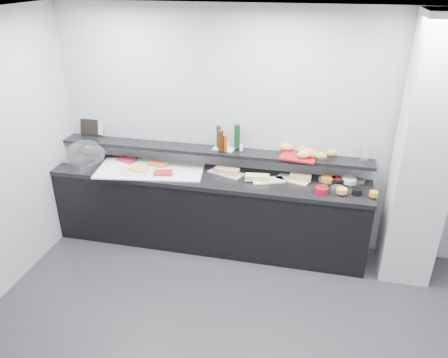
% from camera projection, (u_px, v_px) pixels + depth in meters
% --- Properties ---
extents(back_wall, '(5.00, 0.02, 2.70)m').
position_uv_depth(back_wall, '(275.00, 134.00, 4.84)').
color(back_wall, '#A7AAAE').
rests_on(back_wall, ground).
extents(ceiling, '(5.00, 5.00, 0.00)m').
position_uv_depth(ceiling, '(244.00, 28.00, 2.50)').
color(ceiling, white).
rests_on(ceiling, back_wall).
extents(column, '(0.50, 0.50, 2.70)m').
position_uv_depth(column, '(424.00, 158.00, 4.23)').
color(column, silver).
rests_on(column, ground).
extents(buffet_cabinet, '(3.60, 0.60, 0.85)m').
position_uv_depth(buffet_cabinet, '(208.00, 212.00, 5.13)').
color(buffet_cabinet, black).
rests_on(buffet_cabinet, ground).
extents(counter_top, '(3.62, 0.62, 0.05)m').
position_uv_depth(counter_top, '(207.00, 177.00, 4.93)').
color(counter_top, black).
rests_on(counter_top, buffet_cabinet).
extents(wall_shelf, '(3.60, 0.25, 0.04)m').
position_uv_depth(wall_shelf, '(211.00, 151.00, 4.97)').
color(wall_shelf, black).
rests_on(wall_shelf, back_wall).
extents(cloche_base, '(0.46, 0.40, 0.04)m').
position_uv_depth(cloche_base, '(79.00, 162.00, 5.21)').
color(cloche_base, silver).
rests_on(cloche_base, counter_top).
extents(cloche_dome, '(0.54, 0.46, 0.34)m').
position_uv_depth(cloche_dome, '(86.00, 154.00, 5.16)').
color(cloche_dome, white).
rests_on(cloche_dome, cloche_base).
extents(linen_runner, '(1.29, 0.75, 0.01)m').
position_uv_depth(linen_runner, '(151.00, 169.00, 5.04)').
color(linen_runner, white).
rests_on(linen_runner, counter_top).
extents(platter_meat_a, '(0.32, 0.26, 0.01)m').
position_uv_depth(platter_meat_a, '(121.00, 161.00, 5.22)').
color(platter_meat_a, white).
rests_on(platter_meat_a, linen_runner).
extents(food_meat_a, '(0.24, 0.19, 0.02)m').
position_uv_depth(food_meat_a, '(127.00, 160.00, 5.22)').
color(food_meat_a, maroon).
rests_on(food_meat_a, platter_meat_a).
extents(platter_salmon, '(0.36, 0.29, 0.01)m').
position_uv_depth(platter_salmon, '(150.00, 163.00, 5.16)').
color(platter_salmon, silver).
rests_on(platter_salmon, linen_runner).
extents(food_salmon, '(0.23, 0.16, 0.02)m').
position_uv_depth(food_salmon, '(158.00, 164.00, 5.10)').
color(food_salmon, '#CF4F2A').
rests_on(food_salmon, platter_salmon).
extents(platter_cheese, '(0.33, 0.25, 0.01)m').
position_uv_depth(platter_cheese, '(135.00, 172.00, 4.95)').
color(platter_cheese, silver).
rests_on(platter_cheese, linen_runner).
extents(food_cheese, '(0.23, 0.19, 0.02)m').
position_uv_depth(food_cheese, '(139.00, 169.00, 4.97)').
color(food_cheese, '#D2BE51').
rests_on(food_cheese, platter_cheese).
extents(platter_meat_b, '(0.39, 0.34, 0.01)m').
position_uv_depth(platter_meat_b, '(164.00, 172.00, 4.94)').
color(platter_meat_b, white).
rests_on(platter_meat_b, linen_runner).
extents(food_meat_b, '(0.24, 0.19, 0.02)m').
position_uv_depth(food_meat_b, '(163.00, 173.00, 4.89)').
color(food_meat_b, maroon).
rests_on(food_meat_b, platter_meat_b).
extents(sandwich_plate_left, '(0.43, 0.30, 0.01)m').
position_uv_depth(sandwich_plate_left, '(226.00, 173.00, 4.96)').
color(sandwich_plate_left, silver).
rests_on(sandwich_plate_left, counter_top).
extents(sandwich_food_left, '(0.28, 0.14, 0.06)m').
position_uv_depth(sandwich_food_left, '(227.00, 171.00, 4.92)').
color(sandwich_food_left, tan).
rests_on(sandwich_food_left, sandwich_plate_left).
extents(tongs_left, '(0.16, 0.01, 0.01)m').
position_uv_depth(tongs_left, '(230.00, 176.00, 4.86)').
color(tongs_left, silver).
rests_on(tongs_left, sandwich_plate_left).
extents(sandwich_plate_mid, '(0.38, 0.27, 0.01)m').
position_uv_depth(sandwich_plate_mid, '(268.00, 180.00, 4.78)').
color(sandwich_plate_mid, white).
rests_on(sandwich_plate_mid, counter_top).
extents(sandwich_food_mid, '(0.27, 0.13, 0.06)m').
position_uv_depth(sandwich_food_mid, '(257.00, 177.00, 4.76)').
color(sandwich_food_mid, '#E6C579').
rests_on(sandwich_food_mid, sandwich_plate_mid).
extents(tongs_mid, '(0.15, 0.07, 0.01)m').
position_uv_depth(tongs_mid, '(254.00, 180.00, 4.76)').
color(tongs_mid, silver).
rests_on(tongs_mid, sandwich_plate_mid).
extents(sandwich_plate_right, '(0.40, 0.26, 0.01)m').
position_uv_depth(sandwich_plate_right, '(293.00, 179.00, 4.81)').
color(sandwich_plate_right, silver).
rests_on(sandwich_plate_right, counter_top).
extents(sandwich_food_right, '(0.23, 0.09, 0.06)m').
position_uv_depth(sandwich_food_right, '(300.00, 177.00, 4.77)').
color(sandwich_food_right, tan).
rests_on(sandwich_food_right, sandwich_plate_right).
extents(tongs_right, '(0.15, 0.06, 0.01)m').
position_uv_depth(tongs_right, '(281.00, 180.00, 4.76)').
color(tongs_right, silver).
rests_on(tongs_right, sandwich_plate_right).
extents(bowl_glass_fruit, '(0.16, 0.16, 0.07)m').
position_uv_depth(bowl_glass_fruit, '(325.00, 181.00, 4.71)').
color(bowl_glass_fruit, white).
rests_on(bowl_glass_fruit, counter_top).
extents(fill_glass_fruit, '(0.19, 0.19, 0.05)m').
position_uv_depth(fill_glass_fruit, '(328.00, 179.00, 4.73)').
color(fill_glass_fruit, orange).
rests_on(fill_glass_fruit, bowl_glass_fruit).
extents(bowl_black_jam, '(0.19, 0.19, 0.07)m').
position_uv_depth(bowl_black_jam, '(337.00, 182.00, 4.69)').
color(bowl_black_jam, black).
rests_on(bowl_black_jam, counter_top).
extents(fill_black_jam, '(0.15, 0.15, 0.05)m').
position_uv_depth(fill_black_jam, '(337.00, 180.00, 4.71)').
color(fill_black_jam, '#4F0B10').
rests_on(fill_black_jam, bowl_black_jam).
extents(bowl_glass_cream, '(0.23, 0.23, 0.07)m').
position_uv_depth(bowl_glass_cream, '(355.00, 183.00, 4.67)').
color(bowl_glass_cream, white).
rests_on(bowl_glass_cream, counter_top).
extents(fill_glass_cream, '(0.19, 0.19, 0.05)m').
position_uv_depth(fill_glass_cream, '(349.00, 180.00, 4.70)').
color(fill_glass_cream, white).
rests_on(fill_glass_cream, bowl_glass_cream).
extents(bowl_red_jam, '(0.15, 0.15, 0.07)m').
position_uv_depth(bowl_red_jam, '(321.00, 190.00, 4.51)').
color(bowl_red_jam, maroon).
rests_on(bowl_red_jam, counter_top).
extents(fill_red_jam, '(0.12, 0.12, 0.05)m').
position_uv_depth(fill_red_jam, '(324.00, 188.00, 4.53)').
color(fill_red_jam, '#55160C').
rests_on(fill_red_jam, bowl_red_jam).
extents(bowl_glass_salmon, '(0.18, 0.18, 0.07)m').
position_uv_depth(bowl_glass_salmon, '(338.00, 190.00, 4.51)').
color(bowl_glass_salmon, white).
rests_on(bowl_glass_salmon, counter_top).
extents(fill_glass_salmon, '(0.13, 0.13, 0.05)m').
position_uv_depth(fill_glass_salmon, '(342.00, 191.00, 4.48)').
color(fill_glass_salmon, orange).
rests_on(fill_glass_salmon, bowl_glass_salmon).
extents(bowl_black_fruit, '(0.14, 0.14, 0.07)m').
position_uv_depth(bowl_black_fruit, '(357.00, 191.00, 4.49)').
color(bowl_black_fruit, black).
rests_on(bowl_black_fruit, counter_top).
extents(fill_black_fruit, '(0.11, 0.11, 0.05)m').
position_uv_depth(fill_black_fruit, '(374.00, 194.00, 4.41)').
color(fill_black_fruit, orange).
rests_on(fill_black_fruit, bowl_black_fruit).
extents(framed_print, '(0.23, 0.07, 0.26)m').
position_uv_depth(framed_print, '(90.00, 125.00, 5.32)').
color(framed_print, black).
rests_on(framed_print, wall_shelf).
extents(print_art, '(0.19, 0.05, 0.22)m').
position_uv_depth(print_art, '(96.00, 126.00, 5.30)').
color(print_art, '#CAA992').
rests_on(print_art, framed_print).
extents(condiment_tray, '(0.26, 0.18, 0.01)m').
position_uv_depth(condiment_tray, '(224.00, 149.00, 4.96)').
color(condiment_tray, white).
rests_on(condiment_tray, wall_shelf).
extents(bottle_green_a, '(0.06, 0.06, 0.26)m').
position_uv_depth(bottle_green_a, '(219.00, 137.00, 4.91)').
color(bottle_green_a, '#103C18').
rests_on(bottle_green_a, condiment_tray).
extents(bottle_brown, '(0.06, 0.06, 0.24)m').
position_uv_depth(bottle_brown, '(221.00, 141.00, 4.83)').
color(bottle_brown, '#39190A').
rests_on(bottle_brown, condiment_tray).
extents(bottle_green_b, '(0.07, 0.07, 0.28)m').
position_uv_depth(bottle_green_b, '(237.00, 137.00, 4.89)').
color(bottle_green_b, '#0E3517').
rests_on(bottle_green_b, condiment_tray).
extents(bottle_hot, '(0.05, 0.05, 0.18)m').
position_uv_depth(bottle_hot, '(225.00, 143.00, 4.84)').
color(bottle_hot, '#BE3E0D').
rests_on(bottle_hot, condiment_tray).
extents(shaker_salt, '(0.03, 0.03, 0.07)m').
position_uv_depth(shaker_salt, '(228.00, 146.00, 4.93)').
color(shaker_salt, white).
rests_on(shaker_salt, condiment_tray).
extents(shaker_pepper, '(0.05, 0.05, 0.07)m').
position_uv_depth(shaker_pepper, '(241.00, 148.00, 4.87)').
color(shaker_pepper, white).
rests_on(shaker_pepper, condiment_tray).
extents(bread_tray, '(0.42, 0.32, 0.02)m').
position_uv_depth(bread_tray, '(299.00, 157.00, 4.74)').
color(bread_tray, '#B0131B').
rests_on(bread_tray, wall_shelf).
extents(bread_roll_nw, '(0.15, 0.10, 0.08)m').
position_uv_depth(bread_roll_nw, '(287.00, 147.00, 4.86)').
color(bread_roll_nw, gold).
rests_on(bread_roll_nw, bread_tray).
extents(bread_roll_n, '(0.15, 0.10, 0.08)m').
position_uv_depth(bread_roll_n, '(302.00, 150.00, 4.78)').
color(bread_roll_n, '#B97B46').
rests_on(bread_roll_n, bread_tray).
extents(bread_roll_ne, '(0.16, 0.12, 0.08)m').
position_uv_depth(bread_roll_ne, '(331.00, 153.00, 4.70)').
color(bread_roll_ne, '#BB8147').
rests_on(bread_roll_ne, bread_tray).
extents(bread_roll_sw, '(0.15, 0.11, 0.08)m').
position_uv_depth(bread_roll_sw, '(303.00, 155.00, 4.66)').
color(bread_roll_sw, gold).
rests_on(bread_roll_sw, bread_tray).
extents(bread_roll_s, '(0.12, 0.08, 0.08)m').
position_uv_depth(bread_roll_s, '(321.00, 156.00, 4.63)').
color(bread_roll_s, '#C7884C').
rests_on(bread_roll_s, bread_tray).
extents(bread_roll_se, '(0.12, 0.09, 0.08)m').
position_uv_depth(bread_roll_se, '(313.00, 154.00, 4.66)').
color(bread_roll_se, '#B37644').
rests_on(bread_roll_se, bread_tray).
extents(bread_roll_midw, '(0.15, 0.11, 0.08)m').
position_uv_depth(bread_roll_midw, '(311.00, 152.00, 4.72)').
color(bread_roll_midw, tan).
rests_on(bread_roll_midw, bread_tray).
extents(bread_roll_mide, '(0.18, 0.14, 0.08)m').
position_uv_depth(bread_roll_mide, '(307.00, 152.00, 4.72)').
color(bread_roll_mide, tan).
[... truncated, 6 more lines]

